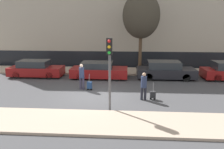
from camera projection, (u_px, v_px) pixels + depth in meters
ground_plane at (94, 96)px, 13.47m from camera, size 80.00×80.00×0.00m
sidewalk_near at (81, 122)px, 9.82m from camera, size 28.00×2.50×0.12m
sidewalk_far at (105, 71)px, 20.26m from camera, size 28.00×3.00×0.12m
parked_car_0 at (36, 69)px, 18.20m from camera, size 4.40×1.74×1.38m
parked_car_1 at (99, 70)px, 17.73m from camera, size 4.55×1.90×1.31m
parked_car_2 at (165, 70)px, 17.55m from camera, size 4.60×1.87×1.42m
pedestrian_left at (82, 75)px, 14.56m from camera, size 0.34×0.34×1.74m
trolley_left at (90, 85)px, 14.55m from camera, size 0.34×0.29×1.12m
pedestrian_right at (144, 85)px, 12.58m from camera, size 0.35×0.34×1.63m
trolley_right at (153, 95)px, 12.74m from camera, size 0.34×0.29×1.05m
traffic_light at (109, 60)px, 10.49m from camera, size 0.28×0.47×3.70m
parked_bicycle at (146, 67)px, 19.95m from camera, size 1.77×0.06×0.96m
bare_tree_near_crossing at (141, 16)px, 18.12m from camera, size 3.11×3.11×6.79m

